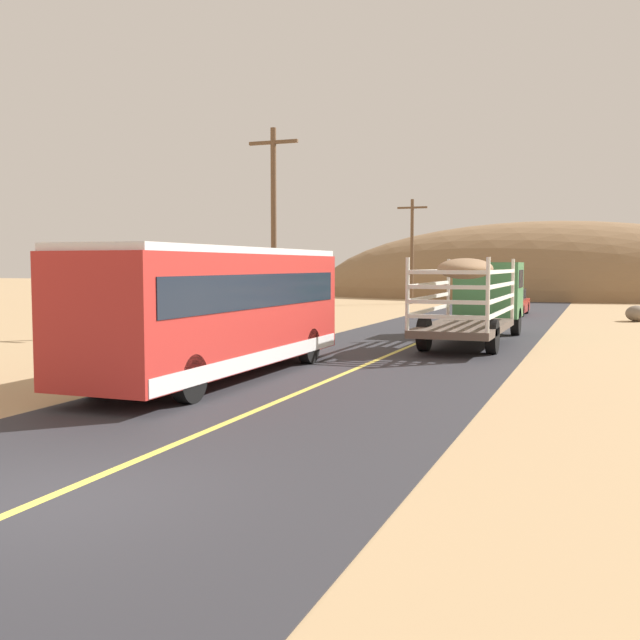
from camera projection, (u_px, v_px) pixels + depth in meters
The scene contains 10 objects.
ground_plane at pixel (50, 498), 8.89m from camera, with size 240.00×240.00×0.00m, color tan.
road_surface at pixel (50, 498), 8.89m from camera, with size 8.00×120.00×0.02m, color #2D2D33.
road_centre_line at pixel (50, 497), 8.89m from camera, with size 0.16×117.60×0.00m, color #D8CC4C.
livestock_truck at pixel (480, 292), 27.70m from camera, with size 2.53×9.70×3.02m.
bus at pixel (218, 308), 18.21m from camera, with size 2.54×10.00×3.21m.
car_far at pixel (510, 303), 41.59m from camera, with size 1.80×4.40×1.46m.
power_pole_mid at pixel (274, 223), 31.10m from camera, with size 2.20×0.24×8.53m.
power_pole_far at pixel (412, 248), 53.63m from camera, with size 2.20×0.24×7.57m.
boulder_mid_field at pixel (637, 313), 36.95m from camera, with size 1.06×1.24×0.80m, color #756656.
distant_hill at pixel (548, 298), 64.23m from camera, with size 42.49×17.89×13.24m, color olive.
Camera 1 is at (6.15, -6.97, 2.80)m, focal length 41.48 mm.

